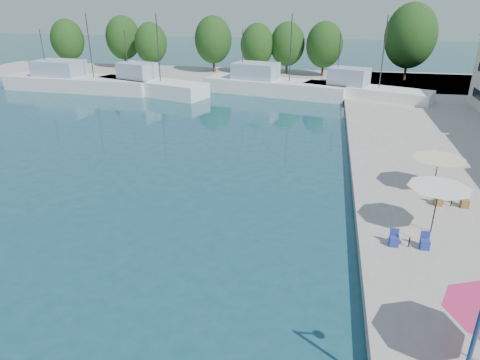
% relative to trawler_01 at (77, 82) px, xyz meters
% --- Properties ---
extents(quay_far, '(90.00, 16.00, 0.60)m').
position_rel_trawler_01_xyz_m(quay_far, '(21.33, 11.56, -0.77)').
color(quay_far, gray).
rests_on(quay_far, ground).
extents(hill_west, '(180.00, 40.00, 16.00)m').
position_rel_trawler_01_xyz_m(hill_west, '(-0.67, 104.56, 6.93)').
color(hill_west, gray).
rests_on(hill_west, ground).
extents(hill_east, '(140.00, 40.00, 12.00)m').
position_rel_trawler_01_xyz_m(hill_east, '(69.33, 124.56, 4.93)').
color(hill_east, gray).
rests_on(hill_east, ground).
extents(trawler_01, '(20.75, 6.39, 10.20)m').
position_rel_trawler_01_xyz_m(trawler_01, '(0.00, 0.00, 0.00)').
color(trawler_01, silver).
rests_on(trawler_01, ground).
extents(trawler_02, '(15.93, 8.77, 10.20)m').
position_rel_trawler_01_xyz_m(trawler_02, '(10.54, -0.48, 0.00)').
color(trawler_02, white).
rests_on(trawler_02, ground).
extents(trawler_03, '(19.10, 8.69, 10.20)m').
position_rel_trawler_01_xyz_m(trawler_03, '(26.17, 2.54, 0.00)').
color(trawler_03, white).
rests_on(trawler_03, ground).
extents(trawler_04, '(15.37, 9.05, 10.20)m').
position_rel_trawler_01_xyz_m(trawler_04, '(37.44, 0.41, 0.00)').
color(trawler_04, white).
rests_on(trawler_04, ground).
extents(tree_01, '(5.30, 5.30, 7.84)m').
position_rel_trawler_01_xyz_m(tree_01, '(-9.34, 13.76, 4.06)').
color(tree_01, '#3F2B19').
rests_on(tree_01, quay_far).
extents(tree_02, '(5.64, 5.64, 8.34)m').
position_rel_trawler_01_xyz_m(tree_02, '(-0.60, 16.19, 4.35)').
color(tree_02, '#3F2B19').
rests_on(tree_02, quay_far).
extents(tree_03, '(5.05, 5.05, 7.48)m').
position_rel_trawler_01_xyz_m(tree_03, '(5.35, 13.51, 3.85)').
color(tree_03, '#3F2B19').
rests_on(tree_03, quay_far).
extents(tree_04, '(5.74, 5.74, 8.50)m').
position_rel_trawler_01_xyz_m(tree_04, '(15.28, 14.53, 4.44)').
color(tree_04, '#3F2B19').
rests_on(tree_04, quay_far).
extents(tree_05, '(5.06, 5.06, 7.50)m').
position_rel_trawler_01_xyz_m(tree_05, '(22.30, 14.07, 3.86)').
color(tree_05, '#3F2B19').
rests_on(tree_05, quay_far).
extents(tree_06, '(5.20, 5.20, 7.70)m').
position_rel_trawler_01_xyz_m(tree_06, '(26.82, 14.92, 3.98)').
color(tree_06, '#3F2B19').
rests_on(tree_06, quay_far).
extents(tree_07, '(5.33, 5.33, 7.89)m').
position_rel_trawler_01_xyz_m(tree_07, '(32.34, 14.00, 4.08)').
color(tree_07, '#3F2B19').
rests_on(tree_07, quay_far).
extents(tree_08, '(7.07, 7.07, 10.47)m').
position_rel_trawler_01_xyz_m(tree_08, '(44.05, 13.06, 5.58)').
color(tree_08, '#3F2B19').
rests_on(tree_08, quay_far).
extents(umbrella_white, '(3.05, 3.05, 2.47)m').
position_rel_trawler_01_xyz_m(umbrella_white, '(38.96, -32.33, 1.76)').
color(umbrella_white, black).
rests_on(umbrella_white, quay_right).
extents(umbrella_cream, '(3.14, 3.14, 2.08)m').
position_rel_trawler_01_xyz_m(umbrella_cream, '(40.14, -26.85, 1.36)').
color(umbrella_cream, black).
rests_on(umbrella_cream, quay_right).
extents(cafe_table_02, '(1.82, 0.70, 0.76)m').
position_rel_trawler_01_xyz_m(cafe_table_02, '(37.62, -34.09, -0.18)').
color(cafe_table_02, black).
rests_on(cafe_table_02, quay_right).
extents(cafe_table_03, '(1.82, 0.70, 0.76)m').
position_rel_trawler_01_xyz_m(cafe_table_03, '(40.68, -29.03, -0.18)').
color(cafe_table_03, black).
rests_on(cafe_table_03, quay_right).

